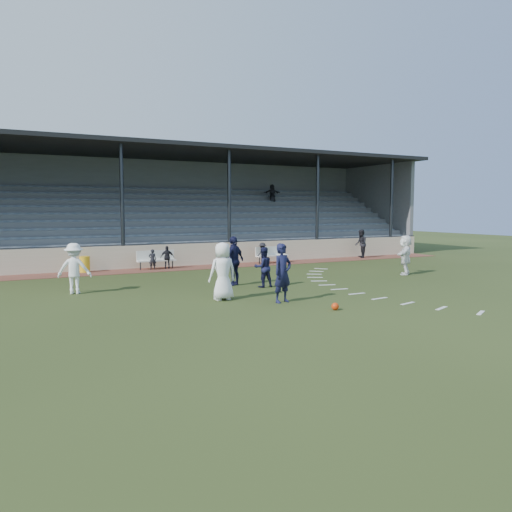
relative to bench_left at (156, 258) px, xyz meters
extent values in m
plane|color=#2A3716|center=(1.53, -10.80, -0.58)|extent=(90.00, 90.00, 0.00)
cube|color=brown|center=(1.53, -0.30, -0.57)|extent=(34.00, 2.00, 0.02)
cube|color=beige|center=(1.53, 0.75, 0.02)|extent=(34.00, 0.18, 1.20)
cube|color=white|center=(0.00, -0.12, -0.13)|extent=(2.01, 0.46, 0.06)
cube|color=white|center=(0.00, 0.10, 0.12)|extent=(2.00, 0.12, 0.54)
cylinder|color=#282B2F|center=(-0.85, -0.15, -0.36)|extent=(0.06, 0.06, 0.40)
cylinder|color=#282B2F|center=(0.85, -0.10, -0.36)|extent=(0.06, 0.06, 0.40)
cube|color=white|center=(6.63, -0.42, -0.13)|extent=(2.02, 0.54, 0.06)
cube|color=white|center=(6.63, -0.20, 0.12)|extent=(2.00, 0.20, 0.54)
cylinder|color=#282B2F|center=(5.78, -0.47, -0.36)|extent=(0.06, 0.06, 0.40)
cylinder|color=#282B2F|center=(7.47, -0.36, -0.36)|extent=(0.06, 0.06, 0.40)
cylinder|color=gold|center=(-3.49, 0.19, -0.17)|extent=(0.49, 0.49, 0.78)
sphere|color=red|center=(1.90, -12.85, -0.47)|extent=(0.23, 0.23, 0.23)
imported|color=white|center=(-0.46, -9.70, 0.40)|extent=(0.97, 0.65, 1.96)
imported|color=#131535|center=(1.12, -11.01, 0.39)|extent=(0.80, 0.62, 1.96)
imported|color=#131535|center=(2.08, -7.85, 0.21)|extent=(0.78, 0.61, 1.59)
imported|color=white|center=(-4.75, -6.06, 0.34)|extent=(1.35, 1.04, 1.85)
imported|color=#131535|center=(1.28, -6.85, 0.41)|extent=(1.25, 1.00, 1.99)
imported|color=white|center=(9.86, -7.50, 0.35)|extent=(1.68, 1.53, 1.87)
imported|color=black|center=(13.22, -0.13, 0.33)|extent=(1.01, 1.09, 1.79)
imported|color=black|center=(-0.28, -0.34, -0.04)|extent=(0.42, 0.31, 1.04)
imported|color=black|center=(0.53, -0.25, 0.03)|extent=(0.74, 0.45, 1.18)
imported|color=black|center=(6.01, -0.41, 0.03)|extent=(0.86, 0.64, 1.19)
cube|color=slate|center=(1.53, 1.30, 0.02)|extent=(34.00, 0.80, 1.20)
cube|color=gray|center=(1.53, 1.40, 0.67)|extent=(33.00, 0.28, 0.10)
cube|color=slate|center=(1.53, 2.10, 0.22)|extent=(34.00, 0.80, 1.60)
cube|color=gray|center=(1.53, 2.20, 1.07)|extent=(33.00, 0.28, 0.10)
cube|color=slate|center=(1.53, 2.90, 0.42)|extent=(34.00, 0.80, 2.00)
cube|color=gray|center=(1.53, 3.00, 1.47)|extent=(33.00, 0.28, 0.10)
cube|color=slate|center=(1.53, 3.70, 0.62)|extent=(34.00, 0.80, 2.40)
cube|color=gray|center=(1.53, 3.80, 1.87)|extent=(33.00, 0.28, 0.10)
cube|color=slate|center=(1.53, 4.50, 0.82)|extent=(34.00, 0.80, 2.80)
cube|color=gray|center=(1.53, 4.60, 2.27)|extent=(33.00, 0.28, 0.10)
cube|color=slate|center=(1.53, 5.30, 1.02)|extent=(34.00, 0.80, 3.20)
cube|color=gray|center=(1.53, 5.40, 2.67)|extent=(33.00, 0.28, 0.10)
cube|color=slate|center=(1.53, 6.10, 1.22)|extent=(34.00, 0.80, 3.60)
cube|color=gray|center=(1.53, 6.20, 3.07)|extent=(33.00, 0.28, 0.10)
cube|color=slate|center=(1.53, 6.90, 1.42)|extent=(34.00, 0.80, 4.00)
cube|color=gray|center=(1.53, 7.00, 3.47)|extent=(33.00, 0.28, 0.10)
cube|color=slate|center=(1.53, 7.70, 1.62)|extent=(34.00, 0.80, 4.40)
cube|color=gray|center=(1.53, 7.80, 3.87)|extent=(33.00, 0.28, 0.10)
cube|color=slate|center=(1.53, 8.30, 2.62)|extent=(34.00, 0.40, 6.40)
cube|color=slate|center=(18.38, 4.70, 2.62)|extent=(0.30, 7.80, 6.40)
cube|color=black|center=(1.53, 4.40, 5.92)|extent=(34.60, 9.00, 0.22)
cylinder|color=#282B2F|center=(-1.47, 0.85, 2.67)|extent=(0.20, 0.20, 6.50)
cylinder|color=#282B2F|center=(4.53, 0.85, 2.67)|extent=(0.20, 0.20, 6.50)
cylinder|color=#282B2F|center=(10.53, 0.85, 2.67)|extent=(0.20, 0.20, 6.50)
cylinder|color=#282B2F|center=(16.53, 0.85, 2.67)|extent=(0.20, 0.20, 6.50)
cylinder|color=#282B2F|center=(1.53, 0.75, 0.67)|extent=(34.00, 0.05, 0.05)
imported|color=black|center=(10.27, 6.14, 3.61)|extent=(0.60, 0.41, 1.18)
imported|color=black|center=(10.25, 6.14, 3.64)|extent=(1.22, 0.74, 1.26)
cube|color=silver|center=(7.65, -3.79, -0.58)|extent=(0.54, 0.61, 0.01)
cube|color=silver|center=(6.82, -4.58, -0.58)|extent=(0.59, 0.56, 0.01)
cube|color=silver|center=(6.10, -5.46, -0.58)|extent=(0.64, 0.51, 0.01)
cube|color=silver|center=(5.49, -6.43, -0.58)|extent=(0.67, 0.44, 0.01)
cube|color=silver|center=(5.01, -7.46, -0.58)|extent=(0.70, 0.37, 0.01)
cube|color=silver|center=(4.66, -8.55, -0.58)|extent=(0.71, 0.29, 0.01)
cube|color=silver|center=(4.45, -9.67, -0.58)|extent=(0.71, 0.21, 0.01)
cube|color=silver|center=(4.38, -10.80, -0.58)|extent=(0.70, 0.12, 0.01)
cube|color=silver|center=(4.45, -11.94, -0.58)|extent=(0.71, 0.21, 0.01)
cube|color=silver|center=(4.66, -13.06, -0.58)|extent=(0.71, 0.29, 0.01)
cube|color=silver|center=(5.01, -14.15, -0.58)|extent=(0.70, 0.37, 0.01)
cube|color=silver|center=(5.49, -15.18, -0.58)|extent=(0.67, 0.44, 0.01)
camera|label=1|loc=(-7.10, -25.08, 2.47)|focal=35.00mm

